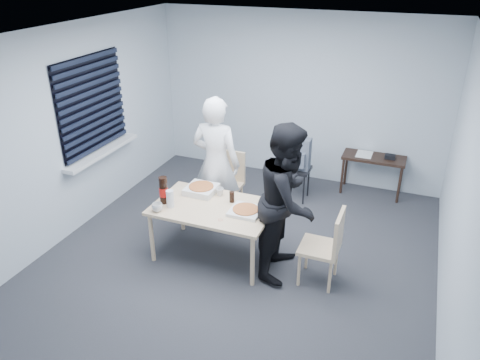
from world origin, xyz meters
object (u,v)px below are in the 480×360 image
at_px(person_white, 216,163).
at_px(person_black, 288,201).
at_px(chair_far, 228,179).
at_px(mug_a, 157,207).
at_px(backpack, 298,154).
at_px(soda_bottle, 164,191).
at_px(chair_right, 328,243).
at_px(stool, 297,175).
at_px(dining_table, 213,211).
at_px(mug_b, 220,192).
at_px(side_table, 374,161).

relative_size(person_white, person_black, 1.00).
bearing_deg(chair_far, person_black, -40.99).
height_order(chair_far, mug_a, chair_far).
distance_m(person_white, backpack, 1.35).
xyz_separation_m(person_white, backpack, (0.81, 1.07, -0.17)).
bearing_deg(person_white, chair_far, -91.79).
relative_size(person_black, soda_bottle, 5.38).
bearing_deg(chair_right, mug_a, -170.77).
relative_size(chair_far, person_white, 0.50).
height_order(person_black, soda_bottle, person_black).
relative_size(person_white, stool, 3.58).
bearing_deg(dining_table, chair_right, -1.14).
xyz_separation_m(stool, backpack, (-0.00, -0.01, 0.34)).
distance_m(chair_far, soda_bottle, 1.26).
bearing_deg(person_black, mug_b, 76.71).
distance_m(person_white, soda_bottle, 0.88).
bearing_deg(soda_bottle, dining_table, 12.69).
relative_size(person_white, side_table, 1.95).
height_order(person_black, mug_b, person_black).
height_order(side_table, backpack, backpack).
relative_size(person_white, mug_b, 17.70).
bearing_deg(stool, chair_right, -65.49).
distance_m(mug_a, mug_b, 0.80).
height_order(dining_table, chair_right, chair_right).
xyz_separation_m(person_white, mug_a, (-0.27, -1.03, -0.17)).
bearing_deg(person_black, soda_bottle, 97.66).
distance_m(person_white, mug_a, 1.08).
bearing_deg(side_table, soda_bottle, -130.40).
bearing_deg(chair_right, stool, 114.51).
bearing_deg(side_table, stool, -149.84).
bearing_deg(mug_a, chair_far, 78.35).
distance_m(chair_far, backpack, 1.09).
xyz_separation_m(person_black, soda_bottle, (-1.44, -0.19, -0.06)).
xyz_separation_m(chair_right, soda_bottle, (-1.93, -0.10, 0.32)).
bearing_deg(chair_far, stool, 42.39).
relative_size(chair_far, soda_bottle, 2.70).
bearing_deg(chair_right, person_black, 169.38).
height_order(person_white, side_table, person_white).
bearing_deg(mug_a, stool, 62.82).
relative_size(person_black, mug_b, 17.70).
bearing_deg(person_white, mug_b, 119.22).
relative_size(chair_far, mug_b, 8.90).
xyz_separation_m(chair_far, person_black, (1.13, -0.98, 0.37)).
bearing_deg(mug_b, person_black, -13.29).
distance_m(stool, soda_bottle, 2.25).
xyz_separation_m(backpack, mug_a, (-1.08, -2.10, -0.00)).
height_order(dining_table, side_table, dining_table).
bearing_deg(soda_bottle, backpack, 59.49).
distance_m(side_table, soda_bottle, 3.28).
relative_size(chair_right, person_white, 0.50).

